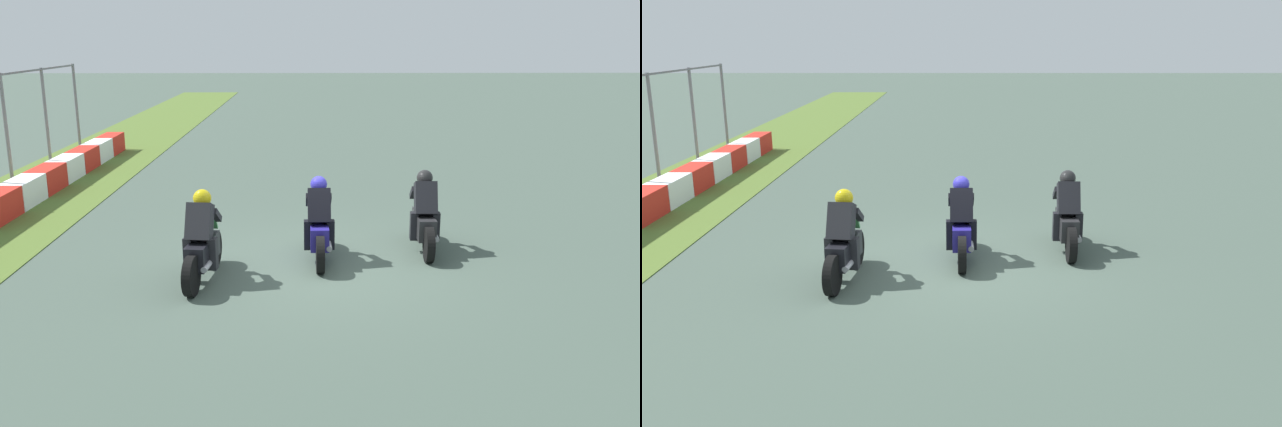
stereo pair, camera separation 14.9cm
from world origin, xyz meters
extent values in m
plane|color=#435348|center=(0.00, 0.00, 0.00)|extent=(120.00, 120.00, 0.00)
cube|color=white|center=(4.29, 6.96, 0.32)|extent=(1.40, 0.60, 0.64)
cube|color=red|center=(5.72, 6.96, 0.32)|extent=(1.40, 0.60, 0.64)
cube|color=white|center=(7.14, 6.96, 0.32)|extent=(1.40, 0.60, 0.64)
cube|color=red|center=(8.57, 6.96, 0.32)|extent=(1.40, 0.60, 0.64)
cube|color=white|center=(10.00, 6.96, 0.32)|extent=(1.40, 0.60, 0.64)
cube|color=red|center=(11.43, 6.96, 0.32)|extent=(1.40, 0.60, 0.64)
cylinder|color=slate|center=(7.09, 8.44, 1.47)|extent=(0.10, 0.10, 2.94)
cylinder|color=slate|center=(9.92, 8.44, 1.47)|extent=(0.10, 0.10, 2.94)
cylinder|color=slate|center=(12.75, 8.44, 1.47)|extent=(0.10, 0.10, 2.94)
cylinder|color=black|center=(1.49, -1.97, 0.32)|extent=(0.64, 0.15, 0.64)
cylinder|color=black|center=(0.09, -1.94, 0.32)|extent=(0.64, 0.15, 0.64)
cube|color=#272729|center=(0.79, -1.95, 0.50)|extent=(1.11, 0.35, 0.40)
ellipsoid|color=#272729|center=(0.89, -1.95, 0.80)|extent=(0.49, 0.31, 0.24)
cube|color=red|center=(0.28, -1.94, 0.52)|extent=(0.06, 0.16, 0.08)
cylinder|color=#A5A5AD|center=(0.44, -2.10, 0.37)|extent=(0.42, 0.11, 0.10)
cube|color=black|center=(0.69, -1.95, 1.02)|extent=(0.49, 0.41, 0.66)
sphere|color=black|center=(0.91, -1.96, 1.36)|extent=(0.31, 0.31, 0.30)
cube|color=#5C8060|center=(1.29, -1.96, 0.84)|extent=(0.16, 0.26, 0.23)
cube|color=black|center=(0.68, -1.75, 0.50)|extent=(0.18, 0.14, 0.52)
cube|color=black|center=(0.67, -2.15, 0.50)|extent=(0.18, 0.14, 0.52)
cube|color=black|center=(1.08, -1.78, 1.04)|extent=(0.39, 0.11, 0.31)
cube|color=black|center=(1.07, -2.14, 1.04)|extent=(0.39, 0.11, 0.31)
cylinder|color=black|center=(0.96, 0.03, 0.32)|extent=(0.64, 0.15, 0.64)
cylinder|color=black|center=(-0.44, 0.00, 0.32)|extent=(0.64, 0.15, 0.64)
cube|color=navy|center=(0.26, 0.01, 0.50)|extent=(1.11, 0.34, 0.40)
ellipsoid|color=navy|center=(0.36, 0.02, 0.80)|extent=(0.49, 0.31, 0.24)
cube|color=red|center=(-0.25, 0.00, 0.52)|extent=(0.06, 0.16, 0.08)
cylinder|color=#A5A5AD|center=(-0.09, -0.15, 0.37)|extent=(0.42, 0.11, 0.10)
cube|color=black|center=(0.16, 0.01, 1.02)|extent=(0.49, 0.41, 0.66)
sphere|color=#322EB3|center=(0.38, 0.02, 1.36)|extent=(0.31, 0.31, 0.30)
cube|color=slate|center=(0.76, 0.02, 0.84)|extent=(0.16, 0.26, 0.23)
cube|color=black|center=(0.14, 0.21, 0.50)|extent=(0.18, 0.14, 0.52)
cube|color=black|center=(0.14, -0.19, 0.50)|extent=(0.18, 0.14, 0.52)
cube|color=black|center=(0.54, 0.20, 1.04)|extent=(0.39, 0.11, 0.31)
cube|color=black|center=(0.54, -0.16, 1.04)|extent=(0.39, 0.11, 0.31)
cylinder|color=black|center=(-0.07, 1.86, 0.32)|extent=(0.65, 0.21, 0.64)
cylinder|color=black|center=(-1.46, 2.01, 0.32)|extent=(0.65, 0.21, 0.64)
cube|color=black|center=(-0.76, 1.93, 0.50)|extent=(1.13, 0.44, 0.40)
ellipsoid|color=black|center=(-0.66, 1.92, 0.80)|extent=(0.51, 0.35, 0.24)
cube|color=red|center=(-1.27, 1.99, 0.52)|extent=(0.08, 0.17, 0.08)
cylinder|color=#A5A5AD|center=(-1.13, 1.81, 0.37)|extent=(0.43, 0.15, 0.10)
cube|color=black|center=(-0.86, 1.94, 1.02)|extent=(0.53, 0.45, 0.66)
sphere|color=gold|center=(-0.64, 1.92, 1.36)|extent=(0.33, 0.33, 0.30)
cube|color=#439550|center=(-0.27, 1.88, 0.84)|extent=(0.18, 0.28, 0.23)
cube|color=black|center=(-0.86, 2.15, 0.50)|extent=(0.19, 0.16, 0.52)
cube|color=black|center=(-0.90, 1.75, 0.50)|extent=(0.19, 0.16, 0.52)
cube|color=black|center=(-0.46, 2.08, 1.04)|extent=(0.39, 0.14, 0.31)
cube|color=black|center=(-0.50, 1.72, 1.04)|extent=(0.39, 0.14, 0.31)
camera|label=1|loc=(-11.26, 0.15, 3.94)|focal=37.78mm
camera|label=2|loc=(-11.27, 0.00, 3.94)|focal=37.78mm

